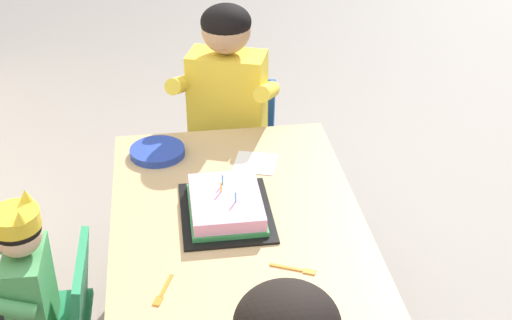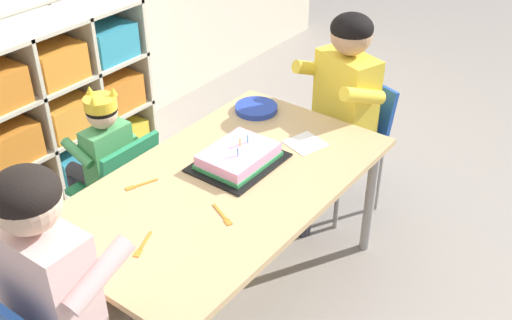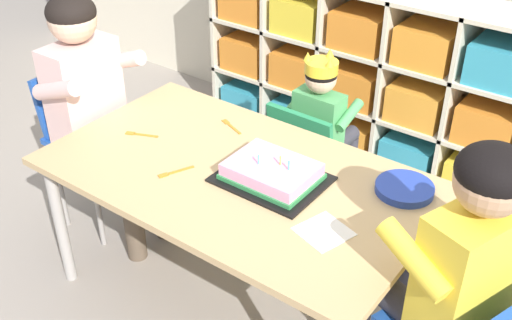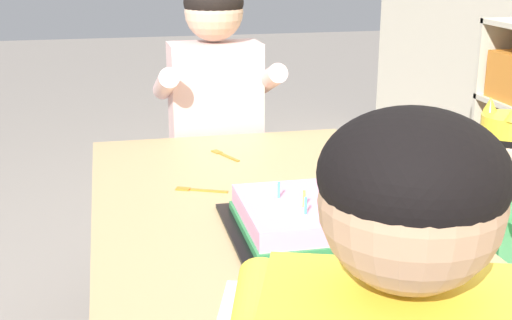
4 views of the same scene
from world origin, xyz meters
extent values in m
plane|color=gray|center=(0.00, 0.00, 0.00)|extent=(16.00, 16.00, 0.00)
cube|color=beige|center=(-0.18, 1.42, 0.46)|extent=(1.74, 0.01, 0.91)
cube|color=beige|center=(-1.04, 1.26, 0.46)|extent=(0.02, 0.33, 0.91)
cube|color=beige|center=(-0.69, 1.26, 0.46)|extent=(0.02, 0.33, 0.91)
cube|color=beige|center=(-0.35, 1.26, 0.46)|extent=(0.02, 0.33, 0.91)
cube|color=beige|center=(0.00, 1.26, 0.46)|extent=(0.02, 0.33, 0.91)
cube|color=beige|center=(0.34, 1.26, 0.46)|extent=(0.02, 0.33, 0.91)
cube|color=beige|center=(-0.18, 1.26, 0.01)|extent=(1.74, 0.33, 0.02)
cube|color=beige|center=(-0.18, 1.26, 0.31)|extent=(1.74, 0.33, 0.02)
cube|color=beige|center=(-0.18, 1.26, 0.61)|extent=(1.74, 0.33, 0.02)
cube|color=teal|center=(-0.86, 1.25, 0.11)|extent=(0.27, 0.26, 0.18)
cube|color=teal|center=(-0.52, 1.25, 0.11)|extent=(0.27, 0.26, 0.18)
cube|color=orange|center=(-0.18, 1.25, 0.11)|extent=(0.27, 0.26, 0.18)
cube|color=teal|center=(0.17, 1.25, 0.11)|extent=(0.27, 0.26, 0.18)
cube|color=yellow|center=(0.51, 1.25, 0.11)|extent=(0.27, 0.26, 0.18)
cube|color=orange|center=(-0.86, 1.25, 0.41)|extent=(0.27, 0.26, 0.18)
cube|color=orange|center=(-0.52, 1.25, 0.41)|extent=(0.27, 0.26, 0.18)
cube|color=orange|center=(-0.18, 1.25, 0.41)|extent=(0.27, 0.26, 0.18)
cube|color=orange|center=(0.17, 1.25, 0.41)|extent=(0.27, 0.26, 0.18)
cube|color=orange|center=(0.51, 1.25, 0.41)|extent=(0.27, 0.26, 0.18)
cube|color=orange|center=(-0.86, 1.25, 0.71)|extent=(0.27, 0.26, 0.18)
cube|color=yellow|center=(-0.52, 1.25, 0.71)|extent=(0.27, 0.26, 0.18)
cube|color=orange|center=(-0.18, 1.25, 0.71)|extent=(0.27, 0.26, 0.18)
cube|color=orange|center=(0.17, 1.25, 0.71)|extent=(0.27, 0.26, 0.18)
cube|color=teal|center=(0.51, 1.25, 0.71)|extent=(0.27, 0.26, 0.18)
cube|color=tan|center=(0.00, 0.00, 0.59)|extent=(1.37, 0.79, 0.03)
cylinder|color=#9E9993|center=(-0.62, -0.33, 0.29)|extent=(0.05, 0.05, 0.57)
cylinder|color=#9E9993|center=(-0.62, 0.33, 0.29)|extent=(0.05, 0.05, 0.57)
cylinder|color=#9E9993|center=(0.62, 0.33, 0.29)|extent=(0.05, 0.05, 0.57)
cube|color=#238451|center=(-0.05, 0.62, 0.34)|extent=(0.34, 0.29, 0.03)
cube|color=#238451|center=(-0.05, 0.49, 0.48)|extent=(0.31, 0.07, 0.26)
cylinder|color=gray|center=(0.10, 0.73, 0.16)|extent=(0.02, 0.02, 0.33)
cylinder|color=gray|center=(-0.18, 0.73, 0.16)|extent=(0.02, 0.02, 0.33)
cylinder|color=gray|center=(0.09, 0.51, 0.16)|extent=(0.02, 0.02, 0.33)
cylinder|color=gray|center=(-0.19, 0.51, 0.16)|extent=(0.02, 0.02, 0.33)
cube|color=#4C9E5B|center=(-0.05, 0.63, 0.49)|extent=(0.21, 0.12, 0.29)
sphere|color=#DBB293|center=(-0.05, 0.63, 0.71)|extent=(0.13, 0.13, 0.13)
ellipsoid|color=black|center=(-0.05, 0.63, 0.73)|extent=(0.14, 0.14, 0.10)
cylinder|color=yellow|center=(-0.05, 0.63, 0.76)|extent=(0.14, 0.14, 0.05)
cone|color=yellow|center=(-0.04, 0.69, 0.80)|extent=(0.04, 0.04, 0.04)
cone|color=yellow|center=(0.01, 0.60, 0.80)|extent=(0.04, 0.04, 0.04)
cone|color=yellow|center=(-0.10, 0.60, 0.80)|extent=(0.04, 0.04, 0.04)
cylinder|color=#33333D|center=(0.02, 0.73, 0.38)|extent=(0.07, 0.21, 0.07)
cylinder|color=#33333D|center=(-0.11, 0.74, 0.38)|extent=(0.07, 0.21, 0.07)
cylinder|color=#33333D|center=(0.02, 0.84, 0.17)|extent=(0.06, 0.06, 0.35)
cylinder|color=#33333D|center=(-0.10, 0.84, 0.17)|extent=(0.06, 0.06, 0.35)
cylinder|color=#4C9E5B|center=(0.08, 0.67, 0.56)|extent=(0.05, 0.17, 0.10)
cylinder|color=#4C9E5B|center=(-0.17, 0.67, 0.56)|extent=(0.05, 0.17, 0.10)
cube|color=#1E4CA8|center=(-0.80, 0.01, 0.45)|extent=(0.31, 0.31, 0.03)
cube|color=#1E4CA8|center=(-0.94, 0.01, 0.60)|extent=(0.07, 0.28, 0.26)
cylinder|color=gray|center=(-0.68, -0.11, 0.22)|extent=(0.02, 0.02, 0.44)
cylinder|color=gray|center=(-0.68, 0.13, 0.22)|extent=(0.02, 0.02, 0.44)
cylinder|color=gray|center=(-0.92, -0.11, 0.22)|extent=(0.02, 0.02, 0.44)
cylinder|color=gray|center=(-0.92, 0.13, 0.22)|extent=(0.02, 0.02, 0.44)
cube|color=beige|center=(-0.80, 0.01, 0.67)|extent=(0.17, 0.30, 0.42)
sphere|color=#DBB293|center=(-0.80, 0.01, 0.98)|extent=(0.19, 0.19, 0.19)
ellipsoid|color=black|center=(-0.80, 0.01, 1.01)|extent=(0.19, 0.19, 0.14)
cylinder|color=brown|center=(-0.65, -0.08, 0.49)|extent=(0.30, 0.11, 0.10)
cylinder|color=brown|center=(-0.65, 0.10, 0.49)|extent=(0.30, 0.11, 0.10)
cylinder|color=brown|center=(-0.50, -0.07, 0.23)|extent=(0.08, 0.08, 0.46)
cylinder|color=brown|center=(-0.50, 0.11, 0.23)|extent=(0.08, 0.08, 0.46)
cylinder|color=beige|center=(-0.74, -0.16, 0.76)|extent=(0.25, 0.07, 0.14)
cylinder|color=beige|center=(-0.74, 0.18, 0.76)|extent=(0.25, 0.07, 0.14)
cube|color=yellow|center=(0.85, -0.05, 0.63)|extent=(0.25, 0.34, 0.42)
sphere|color=tan|center=(0.85, -0.05, 0.94)|extent=(0.19, 0.19, 0.19)
ellipsoid|color=black|center=(0.85, -0.05, 0.97)|extent=(0.19, 0.19, 0.14)
cylinder|color=#33333D|center=(0.74, 0.09, 0.45)|extent=(0.32, 0.19, 0.10)
cylinder|color=#33333D|center=(0.68, -0.08, 0.45)|extent=(0.32, 0.19, 0.10)
cylinder|color=#33333D|center=(0.60, 0.14, 0.21)|extent=(0.08, 0.08, 0.42)
cylinder|color=yellow|center=(0.85, 0.13, 0.72)|extent=(0.25, 0.14, 0.14)
cylinder|color=yellow|center=(0.74, -0.19, 0.72)|extent=(0.25, 0.14, 0.14)
cube|color=black|center=(0.13, 0.03, 0.60)|extent=(0.36, 0.28, 0.01)
cube|color=#EF9EC6|center=(0.13, 0.03, 0.64)|extent=(0.29, 0.22, 0.06)
cube|color=#338E4C|center=(0.13, 0.03, 0.62)|extent=(0.30, 0.23, 0.02)
cylinder|color=#4CB2E5|center=(0.20, 0.04, 0.68)|extent=(0.01, 0.01, 0.04)
cylinder|color=#4CB2E5|center=(0.09, 0.01, 0.68)|extent=(0.01, 0.01, 0.04)
cylinder|color=#EFCC4C|center=(0.16, 0.04, 0.68)|extent=(0.01, 0.01, 0.04)
cylinder|color=#233DA3|center=(0.53, 0.24, 0.61)|extent=(0.20, 0.20, 0.03)
cube|color=white|center=(0.42, -0.10, 0.60)|extent=(0.18, 0.18, 0.00)
cube|color=orange|center=(-0.43, -0.01, 0.60)|extent=(0.09, 0.05, 0.00)
cube|color=orange|center=(-0.49, -0.04, 0.60)|extent=(0.04, 0.03, 0.00)
cube|color=orange|center=(-0.19, 0.23, 0.60)|extent=(0.09, 0.04, 0.00)
cube|color=orange|center=(-0.25, 0.25, 0.60)|extent=(0.04, 0.03, 0.00)
cube|color=orange|center=(-0.16, -0.11, 0.60)|extent=(0.05, 0.09, 0.00)
cube|color=orange|center=(-0.19, -0.17, 0.60)|extent=(0.03, 0.04, 0.00)
camera|label=1|loc=(-1.72, 0.19, 1.91)|focal=50.20mm
camera|label=2|loc=(-1.48, -1.25, 1.96)|focal=42.91mm
camera|label=3|loc=(1.13, -1.42, 1.82)|focal=43.66mm
camera|label=4|loc=(1.46, -0.34, 1.19)|focal=49.09mm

